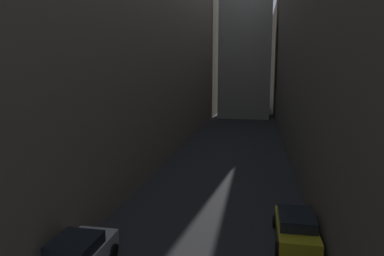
% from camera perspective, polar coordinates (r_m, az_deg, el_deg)
% --- Properties ---
extents(ground_plane, '(264.00, 264.00, 0.00)m').
position_cam_1_polar(ground_plane, '(40.27, 7.21, -2.27)').
color(ground_plane, '#232326').
extents(building_block_left, '(10.99, 108.00, 24.96)m').
position_cam_1_polar(building_block_left, '(43.80, -7.29, 15.04)').
color(building_block_left, '#756B5B').
rests_on(building_block_left, ground).
extents(building_block_right, '(13.51, 108.00, 21.91)m').
position_cam_1_polar(building_block_right, '(42.68, 24.76, 12.40)').
color(building_block_right, '#60594F').
rests_on(building_block_right, ground).
extents(parked_car_left_third, '(2.06, 4.05, 1.50)m').
position_cam_1_polar(parked_car_left_third, '(15.06, -18.77, -19.52)').
color(parked_car_left_third, '#B7B7BC').
rests_on(parked_car_left_third, ground).
extents(parked_car_right_far, '(1.99, 4.13, 1.40)m').
position_cam_1_polar(parked_car_right_far, '(17.39, 16.99, -15.51)').
color(parked_car_right_far, '#A59919').
rests_on(parked_car_right_far, ground).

